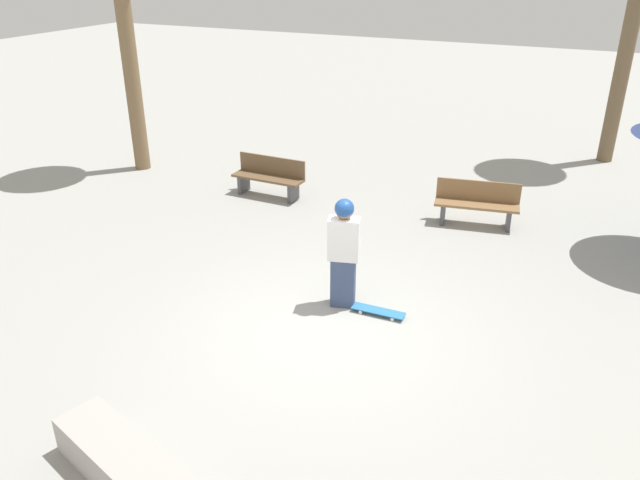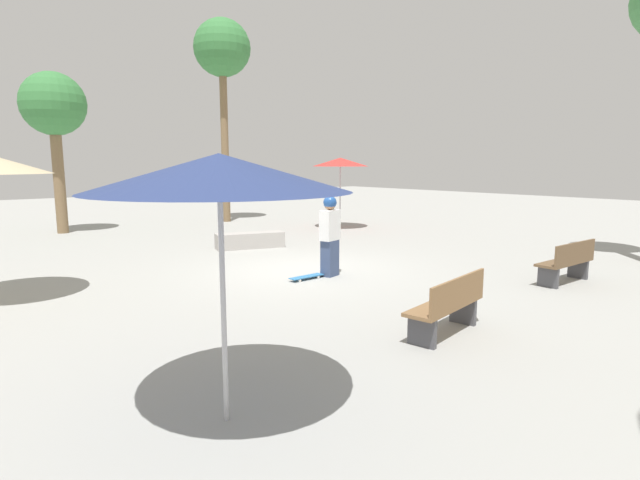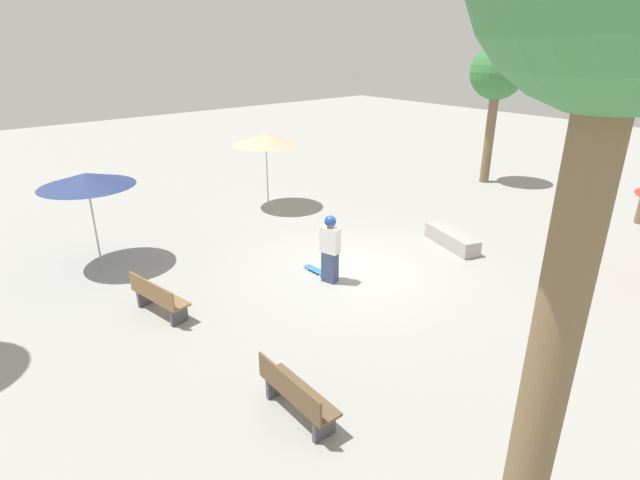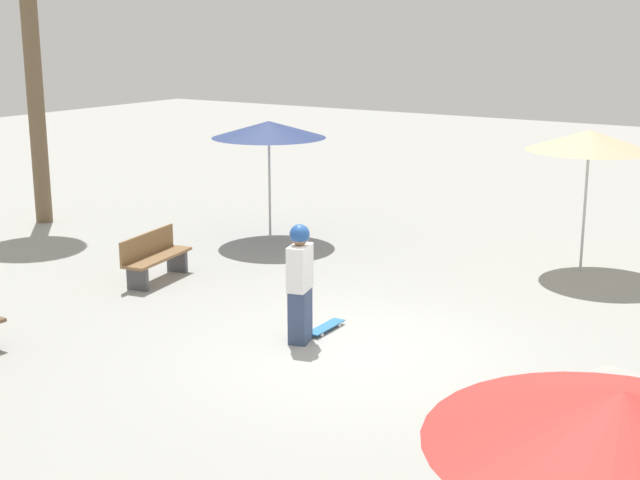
% 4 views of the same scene
% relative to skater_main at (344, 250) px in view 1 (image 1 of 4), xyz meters
% --- Properties ---
extents(ground_plane, '(60.00, 60.00, 0.00)m').
position_rel_skater_main_xyz_m(ground_plane, '(0.82, 0.05, -0.93)').
color(ground_plane, '#9E9E99').
extents(skater_main, '(0.36, 0.51, 1.72)m').
position_rel_skater_main_xyz_m(skater_main, '(0.00, 0.00, 0.00)').
color(skater_main, '#38476B').
rests_on(skater_main, ground_plane).
extents(skateboard, '(0.22, 0.80, 0.07)m').
position_rel_skater_main_xyz_m(skateboard, '(0.05, 0.59, -0.87)').
color(skateboard, teal).
rests_on(skateboard, ground_plane).
extents(concrete_ledge, '(1.10, 2.00, 0.44)m').
position_rel_skater_main_xyz_m(concrete_ledge, '(4.16, -0.59, -0.71)').
color(concrete_ledge, '#A8A39E').
rests_on(concrete_ledge, ground_plane).
extents(bench_near, '(0.70, 1.65, 0.85)m').
position_rel_skater_main_xyz_m(bench_near, '(-3.89, 1.18, -0.50)').
color(bench_near, '#47474C').
rests_on(bench_near, ground_plane).
extents(bench_far, '(0.48, 1.61, 0.85)m').
position_rel_skater_main_xyz_m(bench_far, '(-3.56, -3.24, -0.50)').
color(bench_far, '#47474C').
rests_on(bench_far, ground_plane).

